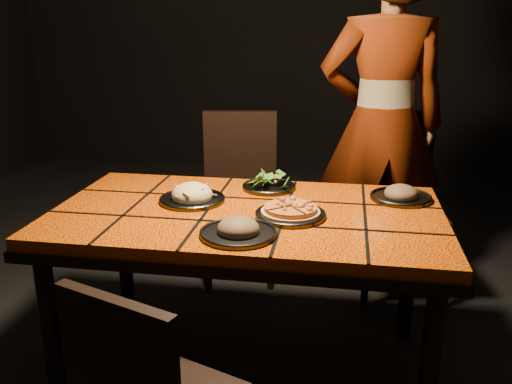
% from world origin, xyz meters
% --- Properties ---
extents(room_shell, '(6.04, 7.04, 3.08)m').
position_xyz_m(room_shell, '(0.00, 0.00, 1.50)').
color(room_shell, black).
rests_on(room_shell, ground).
extents(dining_table, '(1.62, 0.92, 0.75)m').
position_xyz_m(dining_table, '(0.00, 0.00, 0.67)').
color(dining_table, '#F75D07').
rests_on(dining_table, ground).
extents(chair_far_left, '(0.51, 0.51, 0.98)m').
position_xyz_m(chair_far_left, '(-0.22, 0.98, 0.56)').
color(chair_far_left, black).
rests_on(chair_far_left, ground).
extents(chair_far_right, '(0.52, 0.52, 1.02)m').
position_xyz_m(chair_far_right, '(0.67, 0.91, 0.58)').
color(chair_far_right, black).
rests_on(chair_far_right, ground).
extents(diner, '(0.75, 0.55, 1.91)m').
position_xyz_m(diner, '(0.58, 0.92, 0.95)').
color(diner, brown).
rests_on(diner, ground).
extents(plate_pizza, '(0.33, 0.33, 0.04)m').
position_xyz_m(plate_pizza, '(0.19, -0.05, 0.77)').
color(plate_pizza, '#393A3E').
rests_on(plate_pizza, dining_table).
extents(plate_pasta, '(0.28, 0.28, 0.09)m').
position_xyz_m(plate_pasta, '(-0.25, 0.07, 0.77)').
color(plate_pasta, '#393A3E').
rests_on(plate_pasta, dining_table).
extents(plate_salad, '(0.25, 0.25, 0.07)m').
position_xyz_m(plate_salad, '(0.05, 0.31, 0.78)').
color(plate_salad, '#393A3E').
rests_on(plate_salad, dining_table).
extents(plate_mushroom_a, '(0.29, 0.29, 0.09)m').
position_xyz_m(plate_mushroom_a, '(0.02, -0.28, 0.77)').
color(plate_mushroom_a, '#393A3E').
rests_on(plate_mushroom_a, dining_table).
extents(plate_mushroom_b, '(0.27, 0.27, 0.09)m').
position_xyz_m(plate_mushroom_b, '(0.64, 0.25, 0.77)').
color(plate_mushroom_b, '#393A3E').
rests_on(plate_mushroom_b, dining_table).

